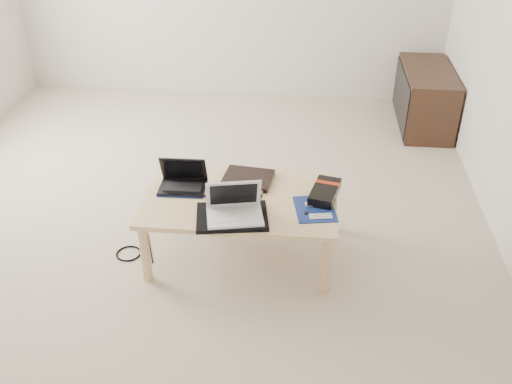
# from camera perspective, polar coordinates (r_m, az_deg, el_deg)

# --- Properties ---
(ground) EXTENTS (4.00, 4.00, 0.00)m
(ground) POSITION_cam_1_polar(r_m,az_deg,el_deg) (3.99, -6.62, -0.92)
(ground) COLOR #B5A693
(ground) RESTS_ON ground
(coffee_table) EXTENTS (1.10, 0.70, 0.40)m
(coffee_table) POSITION_cam_1_polar(r_m,az_deg,el_deg) (3.29, -1.55, -1.20)
(coffee_table) COLOR #D9B983
(coffee_table) RESTS_ON ground
(media_cabinet) EXTENTS (0.41, 0.90, 0.50)m
(media_cabinet) POSITION_cam_1_polar(r_m,az_deg,el_deg) (5.18, 16.47, 9.04)
(media_cabinet) COLOR #3C2718
(media_cabinet) RESTS_ON ground
(book) EXTENTS (0.32, 0.27, 0.03)m
(book) POSITION_cam_1_polar(r_m,az_deg,el_deg) (3.42, -0.82, 1.35)
(book) COLOR black
(book) RESTS_ON coffee_table
(netbook) EXTENTS (0.28, 0.20, 0.19)m
(netbook) POSITION_cam_1_polar(r_m,az_deg,el_deg) (3.36, -7.32, 1.04)
(netbook) COLOR black
(netbook) RESTS_ON coffee_table
(tablet) EXTENTS (0.26, 0.21, 0.01)m
(tablet) POSITION_cam_1_polar(r_m,az_deg,el_deg) (3.23, -1.75, -0.83)
(tablet) COLOR black
(tablet) RESTS_ON coffee_table
(remote) EXTENTS (0.09, 0.20, 0.02)m
(remote) POSITION_cam_1_polar(r_m,az_deg,el_deg) (3.26, 0.03, -0.43)
(remote) COLOR #B0AFB4
(remote) RESTS_ON coffee_table
(neoprene_sleeve) EXTENTS (0.42, 0.34, 0.02)m
(neoprene_sleeve) POSITION_cam_1_polar(r_m,az_deg,el_deg) (3.08, -2.41, -2.49)
(neoprene_sleeve) COLOR black
(neoprene_sleeve) RESTS_ON coffee_table
(white_laptop) EXTENTS (0.33, 0.27, 0.20)m
(white_laptop) POSITION_cam_1_polar(r_m,az_deg,el_deg) (3.05, -2.18, -1.66)
(white_laptop) COLOR silver
(white_laptop) RESTS_ON neoprene_sleeve
(motherboard) EXTENTS (0.26, 0.30, 0.01)m
(motherboard) POSITION_cam_1_polar(r_m,az_deg,el_deg) (3.17, 5.93, -1.68)
(motherboard) COLOR #0B1C4C
(motherboard) RESTS_ON coffee_table
(gpu_box) EXTENTS (0.20, 0.30, 0.06)m
(gpu_box) POSITION_cam_1_polar(r_m,az_deg,el_deg) (3.28, 6.90, -0.02)
(gpu_box) COLOR black
(gpu_box) RESTS_ON coffee_table
(cable_coil) EXTENTS (0.10, 0.10, 0.01)m
(cable_coil) POSITION_cam_1_polar(r_m,az_deg,el_deg) (3.31, -4.86, -0.05)
(cable_coil) COLOR black
(cable_coil) RESTS_ON coffee_table
(floor_cable_coil) EXTENTS (0.16, 0.16, 0.01)m
(floor_cable_coil) POSITION_cam_1_polar(r_m,az_deg,el_deg) (3.56, -12.63, -6.02)
(floor_cable_coil) COLOR black
(floor_cable_coil) RESTS_ON ground
(floor_cable_trail) EXTENTS (0.12, 0.29, 0.01)m
(floor_cable_trail) POSITION_cam_1_polar(r_m,az_deg,el_deg) (3.59, -10.55, -5.51)
(floor_cable_trail) COLOR black
(floor_cable_trail) RESTS_ON ground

